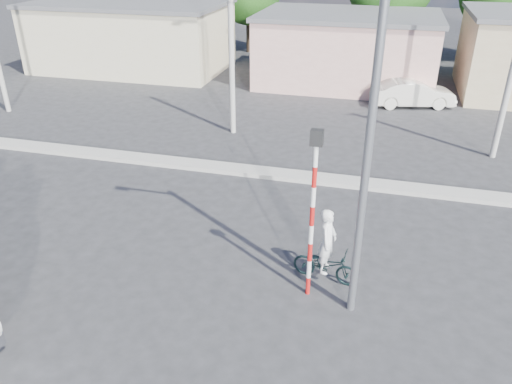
% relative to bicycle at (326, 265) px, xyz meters
% --- Properties ---
extents(ground_plane, '(120.00, 120.00, 0.00)m').
position_rel_bicycle_xyz_m(ground_plane, '(-3.54, -2.19, -0.46)').
color(ground_plane, '#2A2A2D').
rests_on(ground_plane, ground).
extents(median, '(40.00, 0.80, 0.16)m').
position_rel_bicycle_xyz_m(median, '(-3.54, 5.81, -0.38)').
color(median, '#99968E').
rests_on(median, ground).
extents(bicycle, '(1.81, 0.87, 0.91)m').
position_rel_bicycle_xyz_m(bicycle, '(0.00, 0.00, 0.00)').
color(bicycle, black).
rests_on(bicycle, ground).
extents(cyclist, '(0.52, 0.70, 1.77)m').
position_rel_bicycle_xyz_m(cyclist, '(0.00, 0.00, 0.43)').
color(cyclist, white).
rests_on(cyclist, ground).
extents(car_cream, '(4.44, 2.45, 1.39)m').
position_rel_bicycle_xyz_m(car_cream, '(2.35, 15.91, 0.24)').
color(car_cream, silver).
rests_on(car_cream, ground).
extents(traffic_pole, '(0.28, 0.18, 4.36)m').
position_rel_bicycle_xyz_m(traffic_pole, '(-0.34, -0.69, 2.14)').
color(traffic_pole, red).
rests_on(traffic_pole, ground).
extents(streetlight, '(2.34, 0.22, 9.00)m').
position_rel_bicycle_xyz_m(streetlight, '(0.60, -0.99, 4.51)').
color(streetlight, slate).
rests_on(streetlight, ground).
extents(building_row, '(37.80, 7.30, 4.44)m').
position_rel_bicycle_xyz_m(building_row, '(-2.44, 19.81, 1.68)').
color(building_row, beige).
rests_on(building_row, ground).
extents(utility_poles, '(35.40, 0.24, 8.00)m').
position_rel_bicycle_xyz_m(utility_poles, '(-0.29, 9.81, 3.61)').
color(utility_poles, '#99968E').
rests_on(utility_poles, ground).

